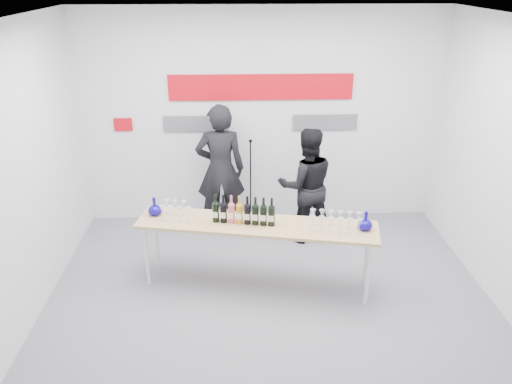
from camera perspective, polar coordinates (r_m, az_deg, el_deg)
The scene contains 12 objects.
ground at distance 5.85m, azimuth 1.48°, elevation -11.53°, with size 5.00×5.00×0.00m, color slate.
back_wall at distance 7.01m, azimuth 0.54°, elevation 8.35°, with size 5.00×0.04×3.00m, color silver.
signage at distance 6.90m, azimuth 0.10°, elevation 10.72°, with size 3.38×0.02×0.79m.
tasting_table at distance 5.61m, azimuth 0.04°, elevation -4.17°, with size 2.75×1.04×0.81m.
wine_bottles at distance 5.52m, azimuth -1.46°, elevation -2.07°, with size 0.71×0.21×0.33m.
decanter_left at distance 5.85m, azimuth -11.51°, elevation -1.59°, with size 0.16×0.16×0.21m, color #0F067D, non-canonical shape.
decanter_right at distance 5.54m, azimuth 12.41°, elevation -3.21°, with size 0.16×0.16×0.21m, color #0F067D, non-canonical shape.
glasses_left at distance 5.73m, azimuth -9.19°, elevation -2.16°, with size 0.36×0.28×0.18m.
glasses_right at distance 5.49m, azimuth 9.07°, elevation -3.36°, with size 0.59×0.32×0.18m.
presenter_left at distance 6.81m, azimuth -4.09°, elevation 2.57°, with size 0.66×0.44×1.82m, color black.
presenter_right at distance 6.64m, azimuth 5.76°, elevation 0.76°, with size 0.77×0.60×1.57m, color black.
mic_stand at distance 6.82m, azimuth -0.61°, elevation -1.76°, with size 0.16×0.16×1.41m.
Camera 1 is at (-0.34, -4.74, 3.41)m, focal length 35.00 mm.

